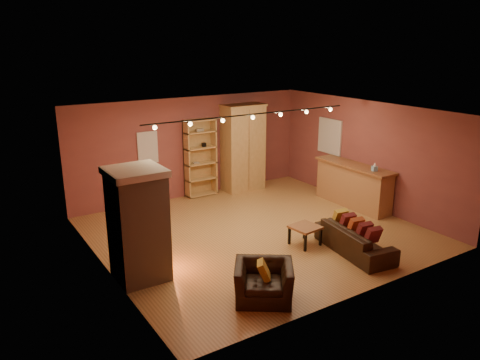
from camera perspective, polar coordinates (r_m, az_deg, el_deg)
floor at (r=10.93m, az=2.06°, el=-6.36°), size 7.00×7.00×0.00m
ceiling at (r=10.17m, az=2.22°, el=8.32°), size 7.00×7.00×0.00m
back_wall at (r=13.18m, az=-5.94°, el=3.99°), size 7.00×0.02×2.80m
left_wall at (r=9.03m, az=-16.48°, el=-2.61°), size 0.02×6.50×2.80m
right_wall at (r=12.73m, az=15.23°, el=3.03°), size 0.02×6.50×2.80m
fireplace at (r=8.74m, az=-12.27°, el=-5.33°), size 1.01×0.98×2.12m
back_window at (r=12.62m, az=-11.20°, el=3.89°), size 0.56×0.04×0.86m
bookcase at (r=13.23m, az=-4.97°, el=2.80°), size 0.90×0.35×2.20m
armoire at (r=13.67m, az=0.36°, el=3.98°), size 1.24×0.70×2.53m
bar_counter at (r=12.81m, az=13.63°, el=-0.58°), size 0.64×2.39×1.14m
tissue_box at (r=12.13m, az=16.09°, el=1.49°), size 0.16×0.16×0.23m
right_window at (r=13.61m, az=10.89°, el=5.26°), size 0.05×0.90×1.00m
loveseat at (r=10.08m, az=13.83°, el=-6.51°), size 0.84×1.97×0.78m
armchair at (r=8.13m, az=2.91°, el=-11.59°), size 1.17×1.09×0.86m
coffee_table at (r=10.24m, az=7.96°, el=-5.92°), size 0.63×0.63×0.43m
track_rail at (r=10.35m, az=1.58°, el=7.82°), size 5.20×0.09×0.13m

